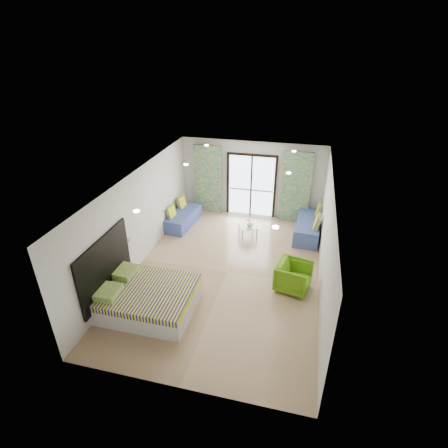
% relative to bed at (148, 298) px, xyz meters
% --- Properties ---
extents(floor, '(5.00, 7.50, 0.01)m').
position_rel_bed_xyz_m(floor, '(1.48, 1.88, -0.31)').
color(floor, '#927657').
rests_on(floor, ground).
extents(ceiling, '(5.00, 7.50, 0.01)m').
position_rel_bed_xyz_m(ceiling, '(1.48, 1.88, 2.39)').
color(ceiling, silver).
rests_on(ceiling, ground).
extents(wall_back, '(5.00, 0.01, 2.70)m').
position_rel_bed_xyz_m(wall_back, '(1.48, 5.63, 1.04)').
color(wall_back, silver).
rests_on(wall_back, ground).
extents(wall_front, '(5.00, 0.01, 2.70)m').
position_rel_bed_xyz_m(wall_front, '(1.48, -1.87, 1.04)').
color(wall_front, silver).
rests_on(wall_front, ground).
extents(wall_left, '(0.01, 7.50, 2.70)m').
position_rel_bed_xyz_m(wall_left, '(-1.02, 1.88, 1.04)').
color(wall_left, silver).
rests_on(wall_left, ground).
extents(wall_right, '(0.01, 7.50, 2.70)m').
position_rel_bed_xyz_m(wall_right, '(3.98, 1.88, 1.04)').
color(wall_right, silver).
rests_on(wall_right, ground).
extents(balcony_door, '(1.76, 0.08, 2.28)m').
position_rel_bed_xyz_m(balcony_door, '(1.48, 5.60, 0.95)').
color(balcony_door, black).
rests_on(balcony_door, floor).
extents(balcony_rail, '(1.52, 0.03, 0.04)m').
position_rel_bed_xyz_m(balcony_rail, '(1.48, 5.61, 0.64)').
color(balcony_rail, '#595451').
rests_on(balcony_rail, balcony_door).
extents(curtain_left, '(1.00, 0.10, 2.50)m').
position_rel_bed_xyz_m(curtain_left, '(-0.07, 5.45, 0.94)').
color(curtain_left, silver).
rests_on(curtain_left, floor).
extents(curtain_right, '(1.00, 0.10, 2.50)m').
position_rel_bed_xyz_m(curtain_right, '(3.03, 5.45, 0.94)').
color(curtain_right, silver).
rests_on(curtain_right, floor).
extents(downlight_a, '(0.12, 0.12, 0.02)m').
position_rel_bed_xyz_m(downlight_a, '(0.08, -0.12, 2.36)').
color(downlight_a, '#FFE0B2').
rests_on(downlight_a, ceiling).
extents(downlight_b, '(0.12, 0.12, 0.02)m').
position_rel_bed_xyz_m(downlight_b, '(2.88, -0.12, 2.36)').
color(downlight_b, '#FFE0B2').
rests_on(downlight_b, ceiling).
extents(downlight_c, '(0.12, 0.12, 0.02)m').
position_rel_bed_xyz_m(downlight_c, '(0.08, 2.88, 2.36)').
color(downlight_c, '#FFE0B2').
rests_on(downlight_c, ceiling).
extents(downlight_d, '(0.12, 0.12, 0.02)m').
position_rel_bed_xyz_m(downlight_d, '(2.88, 2.88, 2.36)').
color(downlight_d, '#FFE0B2').
rests_on(downlight_d, ceiling).
extents(downlight_e, '(0.12, 0.12, 0.02)m').
position_rel_bed_xyz_m(downlight_e, '(0.08, 4.88, 2.36)').
color(downlight_e, '#FFE0B2').
rests_on(downlight_e, ceiling).
extents(downlight_f, '(0.12, 0.12, 0.02)m').
position_rel_bed_xyz_m(downlight_f, '(2.88, 4.88, 2.36)').
color(downlight_f, '#FFE0B2').
rests_on(downlight_f, ceiling).
extents(headboard, '(0.06, 2.10, 1.50)m').
position_rel_bed_xyz_m(headboard, '(-0.98, 0.00, 0.74)').
color(headboard, black).
rests_on(headboard, floor).
extents(switch_plate, '(0.02, 0.10, 0.10)m').
position_rel_bed_xyz_m(switch_plate, '(-0.99, 1.25, 0.74)').
color(switch_plate, silver).
rests_on(switch_plate, wall_left).
extents(bed, '(2.14, 1.74, 0.74)m').
position_rel_bed_xyz_m(bed, '(0.00, 0.00, 0.00)').
color(bed, silver).
rests_on(bed, floor).
extents(daybed_left, '(0.83, 1.77, 0.85)m').
position_rel_bed_xyz_m(daybed_left, '(-0.64, 4.22, -0.04)').
color(daybed_left, '#3C4F90').
rests_on(daybed_left, floor).
extents(daybed_right, '(0.87, 2.01, 0.97)m').
position_rel_bed_xyz_m(daybed_right, '(3.60, 4.55, -0.01)').
color(daybed_right, '#3C4F90').
rests_on(daybed_right, floor).
extents(coffee_table, '(0.72, 0.72, 0.63)m').
position_rel_bed_xyz_m(coffee_table, '(1.68, 4.01, 0.01)').
color(coffee_table, silver).
rests_on(coffee_table, floor).
extents(vase, '(0.18, 0.19, 0.18)m').
position_rel_bed_xyz_m(vase, '(1.74, 3.99, 0.14)').
color(vase, white).
rests_on(vase, coffee_table).
extents(armchair, '(0.91, 0.95, 0.84)m').
position_rel_bed_xyz_m(armchair, '(3.30, 1.59, 0.11)').
color(armchair, '#5A9913').
rests_on(armchair, floor).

